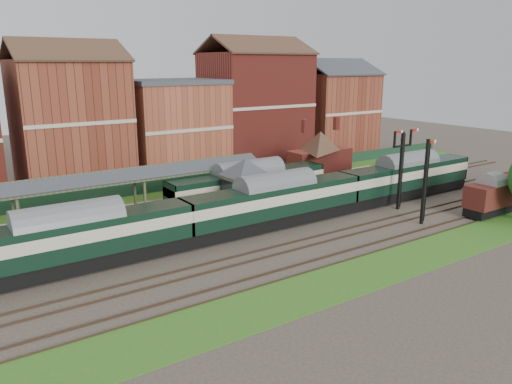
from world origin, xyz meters
TOP-DOWN VIEW (x-y plane):
  - ground at (0.00, 0.00)m, footprint 160.00×160.00m
  - grass_back at (0.00, 16.00)m, footprint 90.00×4.50m
  - grass_front at (0.00, -12.00)m, footprint 90.00×5.00m
  - fence at (0.00, 18.00)m, footprint 90.00×0.12m
  - platform at (-5.00, 9.75)m, footprint 55.00×3.40m
  - signal_box at (-3.00, 3.25)m, footprint 5.40×5.40m
  - brick_hut at (5.00, 3.25)m, footprint 3.20×2.64m
  - station_building at (12.00, 9.75)m, footprint 8.10×8.10m
  - canopy at (-11.00, 9.75)m, footprint 26.00×3.89m
  - semaphore_bracket at (12.04, -2.50)m, footprint 3.60×0.25m
  - semaphore_siding at (10.02, -7.00)m, footprint 1.23×0.25m
  - town_backdrop at (-0.18, 25.00)m, footprint 69.00×10.00m
  - dmu_train at (-1.90, 0.00)m, footprint 54.44×2.86m
  - platform_railcar at (-0.49, 6.50)m, footprint 17.86×2.81m
  - goods_van_a at (17.65, -9.00)m, footprint 5.52×2.39m

SIDE VIEW (x-z plane):
  - ground at x=0.00m, z-range 0.00..0.00m
  - grass_back at x=0.00m, z-range 0.00..0.06m
  - grass_front at x=0.00m, z-range 0.00..0.06m
  - platform at x=-5.00m, z-range 0.00..1.00m
  - fence at x=0.00m, z-range 0.00..1.50m
  - brick_hut at x=5.00m, z-range -0.28..2.67m
  - goods_van_a at x=17.65m, z-range 0.24..3.59m
  - platform_railcar at x=-0.49m, z-range 0.35..4.46m
  - dmu_train at x=-1.90m, z-range 0.35..4.54m
  - signal_box at x=-3.00m, z-range 0.19..6.19m
  - station_building at x=12.00m, z-range 1.01..6.91m
  - semaphore_siding at x=10.02m, z-range 0.16..8.16m
  - canopy at x=-11.00m, z-range 2.54..6.62m
  - semaphore_bracket at x=12.04m, z-range 0.54..8.72m
  - town_backdrop at x=-0.18m, z-range -1.00..15.00m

